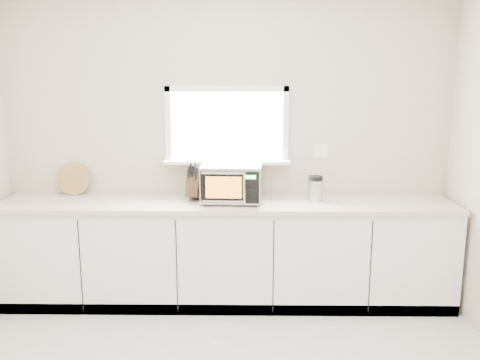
{
  "coord_description": "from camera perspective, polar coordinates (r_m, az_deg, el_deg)",
  "views": [
    {
      "loc": [
        0.17,
        -2.57,
        1.97
      ],
      "look_at": [
        0.12,
        1.55,
        1.14
      ],
      "focal_mm": 38.0,
      "sensor_mm": 36.0,
      "label": 1
    }
  ],
  "objects": [
    {
      "name": "back_wall",
      "position": [
        4.61,
        -1.45,
        3.84
      ],
      "size": [
        4.0,
        0.17,
        2.7
      ],
      "color": "#C0B598",
      "rests_on": "ground"
    },
    {
      "name": "cutting_board",
      "position": [
        4.86,
        -18.16,
        0.11
      ],
      "size": [
        0.29,
        0.07,
        0.29
      ],
      "primitive_type": "cylinder",
      "rotation": [
        1.4,
        0.0,
        0.0
      ],
      "color": "#AD8043",
      "rests_on": "countertop"
    },
    {
      "name": "coffee_grinder",
      "position": [
        4.45,
        8.45,
        -0.91
      ],
      "size": [
        0.14,
        0.14,
        0.22
      ],
      "rotation": [
        0.0,
        0.0,
        -0.1
      ],
      "color": "#B2B5BA",
      "rests_on": "countertop"
    },
    {
      "name": "microwave",
      "position": [
        4.35,
        -0.95,
        -0.26
      ],
      "size": [
        0.52,
        0.44,
        0.32
      ],
      "rotation": [
        0.0,
        0.0,
        -0.05
      ],
      "color": "black",
      "rests_on": "countertop"
    },
    {
      "name": "knife_block",
      "position": [
        4.46,
        -5.11,
        -0.4
      ],
      "size": [
        0.15,
        0.25,
        0.33
      ],
      "rotation": [
        0.0,
        0.0,
        -0.19
      ],
      "color": "#432E18",
      "rests_on": "countertop"
    },
    {
      "name": "cabinets",
      "position": [
        4.53,
        -1.54,
        -8.31
      ],
      "size": [
        3.92,
        0.6,
        0.88
      ],
      "primitive_type": "cube",
      "color": "white",
      "rests_on": "ground"
    },
    {
      "name": "countertop",
      "position": [
        4.39,
        -1.58,
        -2.7
      ],
      "size": [
        3.92,
        0.64,
        0.04
      ],
      "primitive_type": "cube",
      "color": "beige",
      "rests_on": "cabinets"
    }
  ]
}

